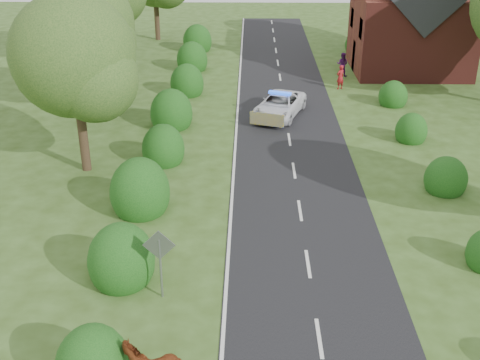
{
  "coord_description": "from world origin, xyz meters",
  "views": [
    {
      "loc": [
        -2.13,
        -14.24,
        12.18
      ],
      "look_at": [
        -2.53,
        8.26,
        1.3
      ],
      "focal_mm": 45.0,
      "sensor_mm": 36.0,
      "label": 1
    }
  ],
  "objects_px": {
    "police_van": "(279,105)",
    "pedestrian_purple": "(342,64)",
    "pedestrian_red": "(340,77)",
    "road_sign": "(160,254)"
  },
  "relations": [
    {
      "from": "pedestrian_red",
      "to": "road_sign",
      "type": "bearing_deg",
      "value": 34.87
    },
    {
      "from": "road_sign",
      "to": "police_van",
      "type": "xyz_separation_m",
      "value": [
        4.61,
        17.81,
        -0.98
      ]
    },
    {
      "from": "pedestrian_purple",
      "to": "road_sign",
      "type": "bearing_deg",
      "value": 94.77
    },
    {
      "from": "road_sign",
      "to": "police_van",
      "type": "bearing_deg",
      "value": 75.49
    },
    {
      "from": "police_van",
      "to": "pedestrian_red",
      "type": "xyz_separation_m",
      "value": [
        4.32,
        5.49,
        0.15
      ]
    },
    {
      "from": "road_sign",
      "to": "pedestrian_purple",
      "type": "relative_size",
      "value": 1.48
    },
    {
      "from": "police_van",
      "to": "pedestrian_purple",
      "type": "height_order",
      "value": "pedestrian_purple"
    },
    {
      "from": "pedestrian_red",
      "to": "pedestrian_purple",
      "type": "distance_m",
      "value": 3.24
    },
    {
      "from": "pedestrian_red",
      "to": "police_van",
      "type": "bearing_deg",
      "value": 17.65
    },
    {
      "from": "road_sign",
      "to": "police_van",
      "type": "height_order",
      "value": "road_sign"
    }
  ]
}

